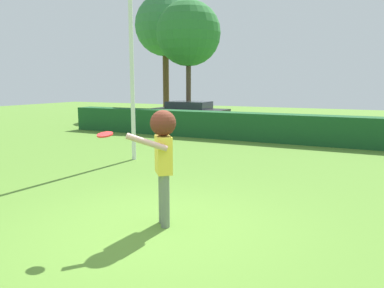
# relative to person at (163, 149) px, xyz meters

# --- Properties ---
(ground_plane) EXTENTS (60.00, 60.00, 0.00)m
(ground_plane) POSITION_rel_person_xyz_m (-0.07, -0.19, -1.21)
(ground_plane) COLOR #56832E
(person) EXTENTS (0.53, 0.82, 1.82)m
(person) POSITION_rel_person_xyz_m (0.00, 0.00, 0.00)
(person) COLOR slate
(person) RESTS_ON ground
(frisbee) EXTENTS (0.23, 0.23, 0.07)m
(frisbee) POSITION_rel_person_xyz_m (-0.54, -0.69, 0.28)
(frisbee) COLOR red
(lamppost) EXTENTS (0.24, 0.24, 7.09)m
(lamppost) POSITION_rel_person_xyz_m (-3.39, 4.05, 2.66)
(lamppost) COLOR silver
(lamppost) RESTS_ON ground
(hedge_row) EXTENTS (19.70, 0.90, 1.07)m
(hedge_row) POSITION_rel_person_xyz_m (-0.07, 9.22, -0.68)
(hedge_row) COLOR #1A4E24
(hedge_row) RESTS_ON ground
(parked_car_black) EXTENTS (4.25, 1.91, 1.25)m
(parked_car_black) POSITION_rel_person_xyz_m (-6.16, 13.22, -0.52)
(parked_car_black) COLOR black
(parked_car_black) RESTS_ON ground
(oak_tree) EXTENTS (3.61, 3.61, 6.78)m
(oak_tree) POSITION_rel_person_xyz_m (-6.72, 14.28, 3.74)
(oak_tree) COLOR #4F3C2B
(oak_tree) RESTS_ON ground
(maple_tree) EXTENTS (4.05, 4.05, 8.07)m
(maple_tree) POSITION_rel_person_xyz_m (-10.04, 17.44, 4.79)
(maple_tree) COLOR #4F3620
(maple_tree) RESTS_ON ground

